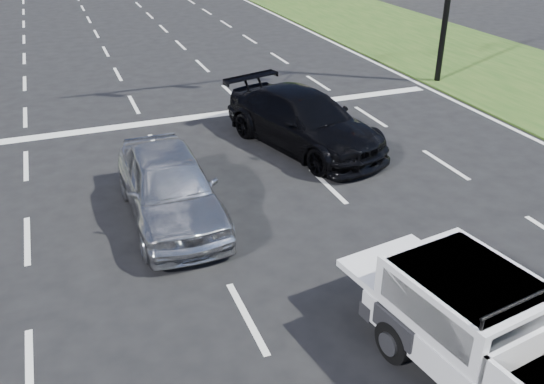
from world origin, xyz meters
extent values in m
plane|color=black|center=(0.00, 0.00, 0.00)|extent=(160.00, 160.00, 0.00)
cube|color=silver|center=(-5.25, 6.00, 0.01)|extent=(0.12, 60.00, 0.01)
cube|color=silver|center=(-1.75, 6.00, 0.01)|extent=(0.12, 60.00, 0.01)
cube|color=silver|center=(1.75, 6.00, 0.01)|extent=(0.12, 60.00, 0.01)
cube|color=silver|center=(5.25, 6.00, 0.01)|extent=(0.12, 60.00, 0.01)
cube|color=silver|center=(8.80, 6.00, 0.01)|extent=(0.15, 60.00, 0.01)
cube|color=silver|center=(0.00, 10.00, 0.01)|extent=(17.00, 0.45, 0.01)
cylinder|color=black|center=(0.08, -1.74, 0.35)|extent=(0.35, 0.72, 0.69)
cylinder|color=black|center=(1.64, -1.51, 0.35)|extent=(0.35, 0.72, 0.69)
cube|color=silver|center=(1.10, -3.24, 0.60)|extent=(2.42, 5.02, 0.47)
cube|color=silver|center=(0.93, -2.12, 1.23)|extent=(1.96, 2.31, 0.78)
cube|color=black|center=(1.09, -3.14, 1.25)|extent=(1.40, 0.24, 0.56)
cylinder|color=black|center=(1.07, -3.02, 1.80)|extent=(1.62, 0.29, 0.05)
imported|color=#ACADB3|center=(-2.20, 3.83, 0.80)|extent=(1.91, 4.68, 1.59)
imported|color=black|center=(2.20, 6.52, 0.79)|extent=(3.66, 5.84, 1.58)
camera|label=1|loc=(-4.15, -7.39, 6.47)|focal=38.00mm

